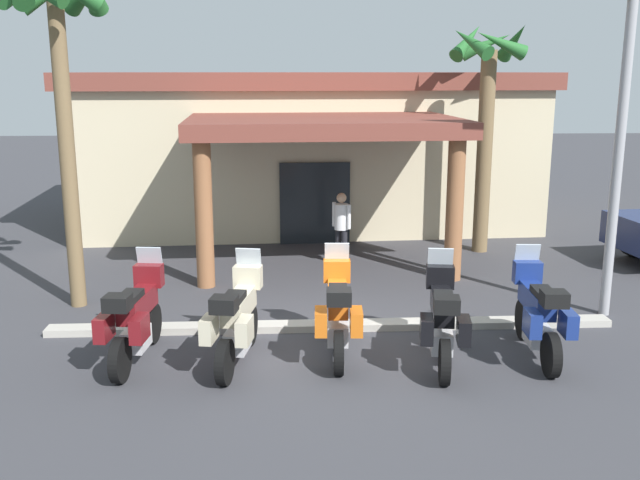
{
  "coord_description": "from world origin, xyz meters",
  "views": [
    {
      "loc": [
        -0.83,
        -11.3,
        4.34
      ],
      "look_at": [
        -0.12,
        2.1,
        1.2
      ],
      "focal_mm": 40.49,
      "sensor_mm": 36.0,
      "label": 1
    }
  ],
  "objects_px": {
    "palm_tree_near_portico": "(486,95)",
    "roadside_sign": "(627,65)",
    "motel_building": "(305,146)",
    "motorcycle_maroon": "(135,318)",
    "motorcycle_orange": "(338,312)",
    "motorcycle_cream": "(237,320)",
    "motorcycle_black": "(442,320)",
    "motorcycle_blue": "(539,314)",
    "pedestrian": "(341,224)",
    "palm_tree_roadside": "(57,39)"
  },
  "relations": [
    {
      "from": "motorcycle_maroon",
      "to": "motorcycle_orange",
      "type": "height_order",
      "value": "same"
    },
    {
      "from": "motorcycle_orange",
      "to": "motorcycle_black",
      "type": "xyz_separation_m",
      "value": [
        1.54,
        -0.43,
        0.0
      ]
    },
    {
      "from": "palm_tree_roadside",
      "to": "motel_building",
      "type": "bearing_deg",
      "value": 60.42
    },
    {
      "from": "motorcycle_maroon",
      "to": "roadside_sign",
      "type": "height_order",
      "value": "roadside_sign"
    },
    {
      "from": "motorcycle_black",
      "to": "roadside_sign",
      "type": "distance_m",
      "value": 5.53
    },
    {
      "from": "motorcycle_black",
      "to": "roadside_sign",
      "type": "relative_size",
      "value": 0.33
    },
    {
      "from": "motorcycle_blue",
      "to": "palm_tree_near_portico",
      "type": "bearing_deg",
      "value": -3.63
    },
    {
      "from": "motorcycle_orange",
      "to": "palm_tree_near_portico",
      "type": "xyz_separation_m",
      "value": [
        4.02,
        6.56,
        3.11
      ]
    },
    {
      "from": "motel_building",
      "to": "pedestrian",
      "type": "bearing_deg",
      "value": -85.75
    },
    {
      "from": "motorcycle_black",
      "to": "pedestrian",
      "type": "bearing_deg",
      "value": 18.88
    },
    {
      "from": "palm_tree_roadside",
      "to": "roadside_sign",
      "type": "bearing_deg",
      "value": -5.95
    },
    {
      "from": "motel_building",
      "to": "motorcycle_blue",
      "type": "bearing_deg",
      "value": -76.32
    },
    {
      "from": "motel_building",
      "to": "palm_tree_roadside",
      "type": "height_order",
      "value": "palm_tree_roadside"
    },
    {
      "from": "motorcycle_cream",
      "to": "roadside_sign",
      "type": "distance_m",
      "value": 7.81
    },
    {
      "from": "motorcycle_cream",
      "to": "motorcycle_black",
      "type": "relative_size",
      "value": 1.0
    },
    {
      "from": "motorcycle_orange",
      "to": "roadside_sign",
      "type": "relative_size",
      "value": 0.33
    },
    {
      "from": "motorcycle_cream",
      "to": "palm_tree_near_portico",
      "type": "distance_m",
      "value": 9.34
    },
    {
      "from": "pedestrian",
      "to": "roadside_sign",
      "type": "bearing_deg",
      "value": 95.27
    },
    {
      "from": "motel_building",
      "to": "motorcycle_orange",
      "type": "distance_m",
      "value": 10.88
    },
    {
      "from": "palm_tree_near_portico",
      "to": "motorcycle_orange",
      "type": "bearing_deg",
      "value": -121.49
    },
    {
      "from": "motorcycle_maroon",
      "to": "roadside_sign",
      "type": "relative_size",
      "value": 0.33
    },
    {
      "from": "palm_tree_near_portico",
      "to": "palm_tree_roadside",
      "type": "distance_m",
      "value": 9.64
    },
    {
      "from": "motel_building",
      "to": "roadside_sign",
      "type": "relative_size",
      "value": 1.99
    },
    {
      "from": "palm_tree_near_portico",
      "to": "motorcycle_maroon",
      "type": "bearing_deg",
      "value": -136.81
    },
    {
      "from": "motel_building",
      "to": "motorcycle_blue",
      "type": "height_order",
      "value": "motel_building"
    },
    {
      "from": "palm_tree_near_portico",
      "to": "motel_building",
      "type": "bearing_deg",
      "value": 134.68
    },
    {
      "from": "motorcycle_orange",
      "to": "motorcycle_blue",
      "type": "relative_size",
      "value": 1.0
    },
    {
      "from": "palm_tree_roadside",
      "to": "roadside_sign",
      "type": "xyz_separation_m",
      "value": [
        9.77,
        -1.02,
        -0.45
      ]
    },
    {
      "from": "palm_tree_near_portico",
      "to": "roadside_sign",
      "type": "height_order",
      "value": "roadside_sign"
    },
    {
      "from": "motorcycle_black",
      "to": "palm_tree_near_portico",
      "type": "bearing_deg",
      "value": -10.73
    },
    {
      "from": "motorcycle_maroon",
      "to": "palm_tree_near_portico",
      "type": "xyz_separation_m",
      "value": [
        7.11,
        6.67,
        3.11
      ]
    },
    {
      "from": "palm_tree_near_portico",
      "to": "roadside_sign",
      "type": "distance_m",
      "value": 5.03
    },
    {
      "from": "motorcycle_cream",
      "to": "palm_tree_roadside",
      "type": "height_order",
      "value": "palm_tree_roadside"
    },
    {
      "from": "motel_building",
      "to": "palm_tree_near_portico",
      "type": "relative_size",
      "value": 2.37
    },
    {
      "from": "motorcycle_maroon",
      "to": "motorcycle_cream",
      "type": "relative_size",
      "value": 1.01
    },
    {
      "from": "motorcycle_orange",
      "to": "motorcycle_black",
      "type": "relative_size",
      "value": 1.0
    },
    {
      "from": "motorcycle_orange",
      "to": "motorcycle_blue",
      "type": "height_order",
      "value": "same"
    },
    {
      "from": "motorcycle_maroon",
      "to": "motorcycle_orange",
      "type": "distance_m",
      "value": 3.09
    },
    {
      "from": "pedestrian",
      "to": "roadside_sign",
      "type": "distance_m",
      "value": 6.83
    },
    {
      "from": "motorcycle_maroon",
      "to": "pedestrian",
      "type": "xyz_separation_m",
      "value": [
        3.59,
        5.53,
        0.27
      ]
    },
    {
      "from": "motorcycle_black",
      "to": "palm_tree_near_portico",
      "type": "height_order",
      "value": "palm_tree_near_portico"
    },
    {
      "from": "roadside_sign",
      "to": "motorcycle_maroon",
      "type": "bearing_deg",
      "value": -167.59
    },
    {
      "from": "motorcycle_black",
      "to": "motorcycle_maroon",
      "type": "bearing_deg",
      "value": 94.83
    },
    {
      "from": "motorcycle_blue",
      "to": "motorcycle_cream",
      "type": "bearing_deg",
      "value": 94.48
    },
    {
      "from": "motorcycle_black",
      "to": "motorcycle_blue",
      "type": "distance_m",
      "value": 1.56
    },
    {
      "from": "pedestrian",
      "to": "palm_tree_roadside",
      "type": "height_order",
      "value": "palm_tree_roadside"
    },
    {
      "from": "motorcycle_maroon",
      "to": "motorcycle_blue",
      "type": "distance_m",
      "value": 6.18
    },
    {
      "from": "motorcycle_orange",
      "to": "motorcycle_blue",
      "type": "distance_m",
      "value": 3.1
    },
    {
      "from": "motorcycle_maroon",
      "to": "palm_tree_near_portico",
      "type": "height_order",
      "value": "palm_tree_near_portico"
    },
    {
      "from": "motorcycle_cream",
      "to": "motorcycle_blue",
      "type": "height_order",
      "value": "same"
    }
  ]
}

